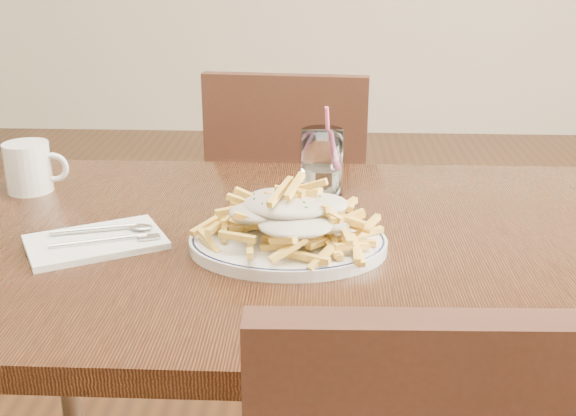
{
  "coord_description": "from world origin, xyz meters",
  "views": [
    {
      "loc": [
        0.04,
        -1.1,
        1.22
      ],
      "look_at": [
        -0.0,
        -0.06,
        0.82
      ],
      "focal_mm": 45.0,
      "sensor_mm": 36.0,
      "label": 1
    }
  ],
  "objects_px": {
    "water_glass": "(322,167)",
    "table": "(292,278)",
    "fries_plate": "(288,243)",
    "coffee_mug": "(29,167)",
    "loaded_fries": "(288,213)",
    "chair_far": "(290,208)"
  },
  "relations": [
    {
      "from": "fries_plate",
      "to": "water_glass",
      "type": "distance_m",
      "value": 0.27
    },
    {
      "from": "loaded_fries",
      "to": "coffee_mug",
      "type": "relative_size",
      "value": 2.25
    },
    {
      "from": "table",
      "to": "coffee_mug",
      "type": "xyz_separation_m",
      "value": [
        -0.51,
        0.2,
        0.13
      ]
    },
    {
      "from": "coffee_mug",
      "to": "chair_far",
      "type": "bearing_deg",
      "value": 50.14
    },
    {
      "from": "fries_plate",
      "to": "loaded_fries",
      "type": "distance_m",
      "value": 0.05
    },
    {
      "from": "table",
      "to": "loaded_fries",
      "type": "height_order",
      "value": "loaded_fries"
    },
    {
      "from": "water_glass",
      "to": "table",
      "type": "bearing_deg",
      "value": -103.36
    },
    {
      "from": "table",
      "to": "water_glass",
      "type": "bearing_deg",
      "value": 76.64
    },
    {
      "from": "table",
      "to": "coffee_mug",
      "type": "relative_size",
      "value": 9.88
    },
    {
      "from": "loaded_fries",
      "to": "chair_far",
      "type": "bearing_deg",
      "value": 92.26
    },
    {
      "from": "fries_plate",
      "to": "table",
      "type": "bearing_deg",
      "value": 86.06
    },
    {
      "from": "chair_far",
      "to": "loaded_fries",
      "type": "xyz_separation_m",
      "value": [
        0.03,
        -0.82,
        0.31
      ]
    },
    {
      "from": "chair_far",
      "to": "table",
      "type": "bearing_deg",
      "value": -87.27
    },
    {
      "from": "table",
      "to": "coffee_mug",
      "type": "height_order",
      "value": "coffee_mug"
    },
    {
      "from": "fries_plate",
      "to": "coffee_mug",
      "type": "bearing_deg",
      "value": 153.42
    },
    {
      "from": "table",
      "to": "water_glass",
      "type": "distance_m",
      "value": 0.25
    },
    {
      "from": "loaded_fries",
      "to": "fries_plate",
      "type": "bearing_deg",
      "value": -142.7
    },
    {
      "from": "loaded_fries",
      "to": "coffee_mug",
      "type": "height_order",
      "value": "loaded_fries"
    },
    {
      "from": "table",
      "to": "loaded_fries",
      "type": "bearing_deg",
      "value": -93.94
    },
    {
      "from": "fries_plate",
      "to": "water_glass",
      "type": "height_order",
      "value": "water_glass"
    },
    {
      "from": "chair_far",
      "to": "loaded_fries",
      "type": "distance_m",
      "value": 0.88
    },
    {
      "from": "loaded_fries",
      "to": "water_glass",
      "type": "xyz_separation_m",
      "value": [
        0.05,
        0.26,
        -0.01
      ]
    }
  ]
}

